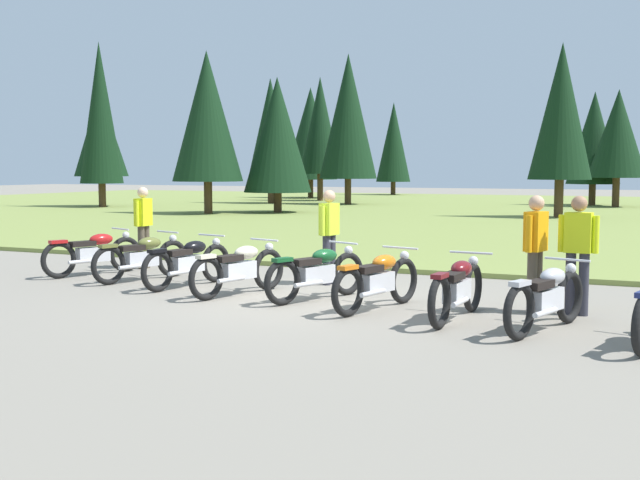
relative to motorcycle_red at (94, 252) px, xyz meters
The scene contains 15 objects.
ground_plane 5.09m from the motorcycle_red, 11.76° to the right, with size 140.00×140.00×0.00m, color gray.
grass_moorland 25.09m from the motorcycle_red, 78.58° to the left, with size 80.00×44.00×0.10m, color olive.
forest_treeline 28.28m from the motorcycle_red, 91.90° to the left, with size 43.15×29.43×8.87m.
motorcycle_red is the anchor object (origin of this frame).
motorcycle_olive 1.34m from the motorcycle_red, 10.31° to the right, with size 0.84×2.03×0.88m.
motorcycle_black 2.57m from the motorcycle_red, 12.02° to the right, with size 0.68×2.08×0.88m.
motorcycle_cream 3.87m from the motorcycle_red, 13.89° to the right, with size 0.80×2.05×0.88m.
motorcycle_british_green 5.17m from the motorcycle_red, ahead, with size 0.96×1.98×0.88m.
motorcycle_orange 6.38m from the motorcycle_red, 11.45° to the right, with size 0.78×2.05×0.88m.
motorcycle_maroon 7.65m from the motorcycle_red, 11.61° to the right, with size 0.62×2.10×0.88m.
motorcycle_silver 8.89m from the motorcycle_red, 11.80° to the right, with size 0.85×2.03×0.88m.
rider_with_back_turned 1.35m from the motorcycle_red, 77.77° to the left, with size 0.25×0.55×1.67m.
rider_near_row_end 8.96m from the motorcycle_red, ahead, with size 0.55×0.25×1.67m.
rider_in_hivis_vest 8.40m from the motorcycle_red, ahead, with size 0.31×0.53×1.67m.
rider_checking_bike 4.71m from the motorcycle_red, ahead, with size 0.26×0.55×1.67m.
Camera 1 is at (5.07, -10.75, 2.04)m, focal length 43.63 mm.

